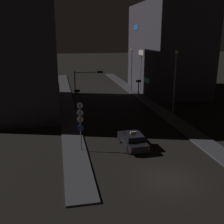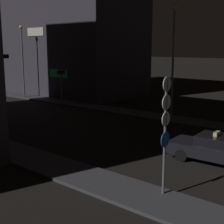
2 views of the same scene
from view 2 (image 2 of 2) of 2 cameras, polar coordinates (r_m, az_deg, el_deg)
sidewalk_right at (r=35.56m, az=-10.35°, el=2.00°), size 2.21×58.45×0.14m
building_facade_right at (r=42.04m, az=-7.74°, el=14.40°), size 9.98×18.35×16.08m
taxi at (r=17.13m, az=17.57°, el=-6.14°), size 2.00×4.53×1.62m
traffic_light_right_kerb at (r=32.10m, az=-8.86°, el=5.57°), size 0.80×0.42×3.57m
sign_pole_left at (r=12.29m, az=9.33°, el=-2.52°), size 0.60×0.10×4.54m
street_lamp_near_block at (r=25.22m, az=10.67°, el=10.11°), size 0.40×0.40×8.64m
street_lamp_far_block at (r=38.09m, az=-15.44°, el=9.74°), size 0.41×0.41×7.91m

